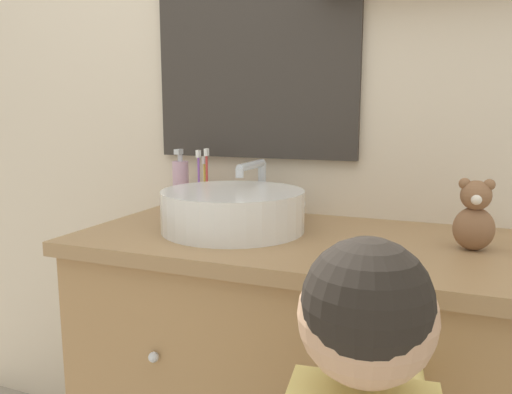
# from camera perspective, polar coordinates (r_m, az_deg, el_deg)

# --- Properties ---
(wall_back) EXTENTS (3.20, 0.18, 2.50)m
(wall_back) POSITION_cam_1_polar(r_m,az_deg,el_deg) (1.50, 8.42, 14.56)
(wall_back) COLOR beige
(wall_back) RESTS_ON ground_plane
(vanity_counter) EXTENTS (1.06, 0.56, 0.86)m
(vanity_counter) POSITION_cam_1_polar(r_m,az_deg,el_deg) (1.41, 3.98, -21.50)
(vanity_counter) COLOR #A37A4C
(vanity_counter) RESTS_ON ground_plane
(sink_basin) EXTENTS (0.37, 0.43, 0.17)m
(sink_basin) POSITION_cam_1_polar(r_m,az_deg,el_deg) (1.29, -2.49, -1.39)
(sink_basin) COLOR white
(sink_basin) RESTS_ON vanity_counter
(toothbrush_holder) EXTENTS (0.07, 0.07, 0.20)m
(toothbrush_holder) POSITION_cam_1_polar(r_m,az_deg,el_deg) (1.53, -5.90, 0.01)
(toothbrush_holder) COLOR beige
(toothbrush_holder) RESTS_ON vanity_counter
(soap_dispenser) EXTENTS (0.05, 0.05, 0.19)m
(soap_dispenser) POSITION_cam_1_polar(r_m,az_deg,el_deg) (1.57, -8.59, 1.38)
(soap_dispenser) COLOR #CCA3BC
(soap_dispenser) RESTS_ON vanity_counter
(teddy_bear) EXTENTS (0.09, 0.07, 0.16)m
(teddy_bear) POSITION_cam_1_polar(r_m,az_deg,el_deg) (1.20, 23.70, -2.06)
(teddy_bear) COLOR brown
(teddy_bear) RESTS_ON vanity_counter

